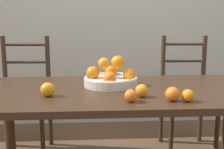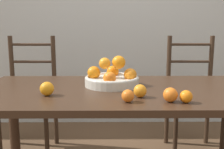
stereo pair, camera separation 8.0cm
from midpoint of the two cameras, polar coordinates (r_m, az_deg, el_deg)
name	(u,v)px [view 1 (the left image)]	position (r m, az deg, el deg)	size (l,w,h in m)	color
wall_back	(112,8)	(2.96, -0.74, 14.29)	(8.00, 0.06, 2.60)	beige
dining_table	(127,103)	(1.57, 1.93, -6.31)	(1.79, 0.84, 0.73)	#382316
fruit_bowl	(111,78)	(1.61, -1.62, -0.75)	(0.33, 0.33, 0.19)	beige
orange_loose_0	(142,91)	(1.35, 4.81, -3.51)	(0.07, 0.07, 0.07)	orange
orange_loose_1	(131,96)	(1.26, 2.30, -4.62)	(0.06, 0.06, 0.06)	orange
orange_loose_2	(48,89)	(1.41, -15.42, -3.17)	(0.07, 0.07, 0.07)	orange
orange_loose_3	(188,96)	(1.30, 14.54, -4.46)	(0.06, 0.06, 0.06)	orange
orange_loose_4	(173,94)	(1.30, 11.33, -4.19)	(0.07, 0.07, 0.07)	orange
chair_left	(24,99)	(2.38, -19.54, -5.13)	(0.42, 0.40, 1.01)	#382619
chair_right	(187,97)	(2.41, 15.05, -4.71)	(0.43, 0.41, 1.01)	#382619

